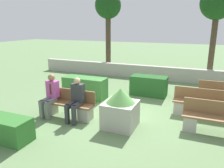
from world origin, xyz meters
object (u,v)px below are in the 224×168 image
object	(u,v)px
person_seated_man	(50,93)
person_seated_woman	(76,98)
bench_back	(220,122)
planter_corner_left	(120,109)
tree_leftmost	(108,9)
tree_center_left	(217,5)
bench_front	(68,106)
bench_left_side	(206,106)

from	to	relation	value
person_seated_man	person_seated_woman	world-z (taller)	person_seated_man
bench_back	planter_corner_left	xyz separation A→B (m)	(-2.66, -0.61, 0.21)
bench_back	person_seated_woman	distance (m)	4.16
tree_leftmost	tree_center_left	size ratio (longest dim) A/B	0.98
bench_front	planter_corner_left	distance (m)	1.85
person_seated_man	tree_leftmost	bearing A→B (deg)	97.80
person_seated_man	planter_corner_left	world-z (taller)	person_seated_man
bench_left_side	tree_center_left	distance (m)	6.50
person_seated_woman	tree_leftmost	xyz separation A→B (m)	(-1.89, 6.82, 3.04)
planter_corner_left	tree_center_left	bearing A→B (deg)	71.20
bench_front	person_seated_man	distance (m)	0.70
person_seated_woman	tree_center_left	size ratio (longest dim) A/B	0.28
planter_corner_left	tree_center_left	distance (m)	8.32
tree_center_left	bench_back	bearing A→B (deg)	-88.34
bench_front	tree_leftmost	xyz separation A→B (m)	(-1.47, 6.68, 3.44)
person_seated_man	bench_left_side	bearing A→B (deg)	21.69
person_seated_woman	planter_corner_left	bearing A→B (deg)	4.09
tree_center_left	planter_corner_left	bearing A→B (deg)	-108.80
person_seated_woman	planter_corner_left	size ratio (longest dim) A/B	1.15
person_seated_man	tree_leftmost	distance (m)	7.51
bench_back	tree_leftmost	size ratio (longest dim) A/B	0.42
person_seated_woman	person_seated_man	bearing A→B (deg)	179.68
bench_front	tree_center_left	size ratio (longest dim) A/B	0.37
planter_corner_left	tree_leftmost	distance (m)	8.16
bench_back	bench_left_side	bearing A→B (deg)	97.83
bench_left_side	bench_back	world-z (taller)	same
bench_left_side	planter_corner_left	distance (m)	2.91
bench_left_side	tree_center_left	xyz separation A→B (m)	(0.16, 5.47, 3.50)
bench_front	person_seated_man	bearing A→B (deg)	-165.73
bench_left_side	person_seated_woman	size ratio (longest dim) A/B	1.55
tree_leftmost	tree_center_left	world-z (taller)	tree_center_left
bench_front	bench_left_side	distance (m)	4.48
bench_left_side	person_seated_woman	xyz separation A→B (m)	(-3.72, -1.87, 0.39)
planter_corner_left	bench_front	bearing A→B (deg)	178.74
tree_leftmost	tree_center_left	bearing A→B (deg)	5.09
tree_center_left	person_seated_man	bearing A→B (deg)	-123.42
bench_back	person_seated_woman	bearing A→B (deg)	-179.31
person_seated_man	bench_front	bearing A→B (deg)	14.27
person_seated_man	bench_back	bearing A→B (deg)	8.00
person_seated_man	person_seated_woman	size ratio (longest dim) A/B	1.02
bench_front	tree_center_left	xyz separation A→B (m)	(4.30, 7.20, 3.51)
bench_back	tree_leftmost	xyz separation A→B (m)	(-5.97, 6.11, 3.44)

